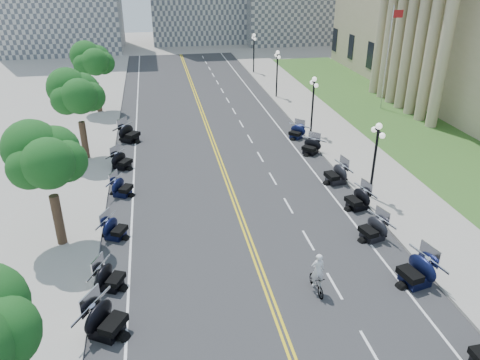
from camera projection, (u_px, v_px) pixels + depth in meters
ground at (251, 246)px, 25.17m from camera, size 160.00×160.00×0.00m
road at (223, 170)px, 34.03m from camera, size 16.00×90.00×0.01m
centerline_yellow_a at (222, 170)px, 34.01m from camera, size 0.12×90.00×0.00m
centerline_yellow_b at (225, 170)px, 34.05m from camera, size 0.12×90.00×0.00m
edge_line_north at (308, 164)px, 35.07m from camera, size 0.12×90.00×0.00m
edge_line_south at (134, 177)px, 32.98m from camera, size 0.12×90.00×0.00m
lane_dash_4 at (371, 349)px, 18.60m from camera, size 0.12×2.00×0.00m
lane_dash_5 at (334, 286)px, 22.15m from camera, size 0.12×2.00×0.00m
lane_dash_6 at (308, 240)px, 25.69m from camera, size 0.12×2.00×0.00m
lane_dash_7 at (288, 206)px, 29.23m from camera, size 0.12×2.00×0.00m
lane_dash_8 at (273, 178)px, 32.78m from camera, size 0.12×2.00×0.00m
lane_dash_9 at (260, 157)px, 36.32m from camera, size 0.12×2.00×0.00m
lane_dash_10 at (250, 139)px, 39.86m from camera, size 0.12×2.00×0.00m
lane_dash_11 at (241, 124)px, 43.41m from camera, size 0.12×2.00×0.00m
lane_dash_12 at (234, 111)px, 46.95m from camera, size 0.12×2.00×0.00m
lane_dash_13 at (228, 100)px, 50.50m from camera, size 0.12×2.00×0.00m
lane_dash_14 at (222, 91)px, 54.04m from camera, size 0.12×2.00×0.00m
lane_dash_15 at (217, 82)px, 57.58m from camera, size 0.12×2.00×0.00m
lane_dash_16 at (213, 75)px, 61.13m from camera, size 0.12×2.00×0.00m
lane_dash_17 at (209, 68)px, 64.67m from camera, size 0.12×2.00×0.00m
lane_dash_18 at (206, 62)px, 68.21m from camera, size 0.12×2.00×0.00m
lane_dash_19 at (203, 57)px, 71.76m from camera, size 0.12×2.00×0.00m
sidewalk_north at (359, 159)px, 35.72m from camera, size 5.00×90.00×0.15m
sidewalk_south at (73, 181)px, 32.28m from camera, size 5.00×90.00×0.15m
lawn at (394, 121)px, 43.96m from camera, size 9.00×60.00×0.10m
street_lamp_2 at (374, 161)px, 28.99m from camera, size 0.50×1.20×4.90m
street_lamp_3 at (313, 106)px, 39.63m from camera, size 0.50×1.20×4.90m
street_lamp_4 at (277, 74)px, 50.26m from camera, size 0.50×1.20×4.90m
street_lamp_5 at (254, 53)px, 60.89m from camera, size 0.50×1.20×4.90m
flagpole at (387, 59)px, 45.44m from camera, size 1.10×0.20×10.00m
tree_2 at (48, 164)px, 23.25m from camera, size 4.80×4.80×9.20m
tree_3 at (78, 99)px, 33.88m from camera, size 4.80×4.80×9.20m
tree_4 at (94, 65)px, 44.51m from camera, size 4.80×4.80×9.20m
motorcycle_n_4 at (417, 270)px, 22.00m from camera, size 2.66×2.66×1.56m
motorcycle_n_5 at (373, 228)px, 25.55m from camera, size 2.42×2.42×1.38m
motorcycle_n_6 at (358, 198)px, 28.69m from camera, size 2.37×2.37×1.39m
motorcycle_n_7 at (336, 173)px, 31.90m from camera, size 2.38×2.38×1.45m
motorcycle_n_8 at (311, 146)px, 36.66m from camera, size 2.66×2.66×1.32m
motorcycle_n_9 at (297, 131)px, 39.78m from camera, size 2.52×2.52×1.25m
motorcycle_s_4 at (106, 319)px, 19.04m from camera, size 3.06×3.06×1.57m
motorcycle_s_5 at (110, 276)px, 21.78m from camera, size 2.44×2.44×1.29m
motorcycle_s_6 at (115, 228)px, 25.70m from camera, size 2.42×2.42×1.26m
motorcycle_s_7 at (122, 186)px, 30.26m from camera, size 2.47×2.47×1.29m
motorcycle_s_8 at (122, 160)px, 34.12m from camera, size 2.67×2.67×1.33m
motorcycle_s_9 at (129, 133)px, 39.02m from camera, size 3.13×3.13×1.56m
bicycle at (316, 283)px, 21.57m from camera, size 0.56×1.65×0.98m
cyclist_rider at (319, 259)px, 20.98m from camera, size 0.64×0.42×1.74m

